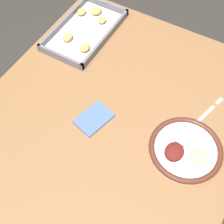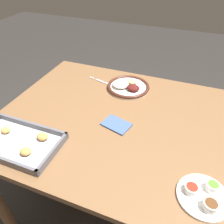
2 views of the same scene
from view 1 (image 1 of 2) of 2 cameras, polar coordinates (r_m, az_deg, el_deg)
The scene contains 6 objects.
ground_plane at distance 1.82m, azimuth -0.04°, elevation -13.84°, with size 8.00×8.00×0.00m, color #282623.
dining_table at distance 1.22m, azimuth -0.06°, elevation -3.72°, with size 1.12×0.94×0.77m.
dinner_plate at distance 1.08m, azimuth 13.30°, elevation -6.36°, with size 0.25×0.25×0.05m.
fork at distance 1.17m, azimuth 16.40°, elevation -0.77°, with size 0.20×0.07×0.00m.
baking_tray at distance 1.40m, azimuth -4.89°, elevation 14.75°, with size 0.38×0.22×0.04m.
napkin at distance 1.12m, azimuth -3.32°, elevation -1.19°, with size 0.15×0.12×0.01m.
Camera 1 is at (-0.51, -0.30, 1.72)m, focal length 50.00 mm.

